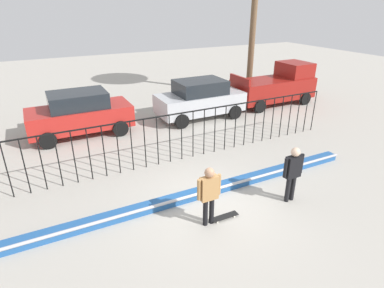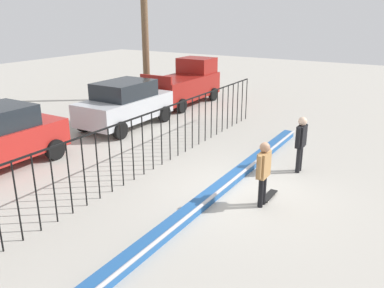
# 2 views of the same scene
# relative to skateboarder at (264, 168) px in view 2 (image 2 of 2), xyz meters

# --- Properties ---
(ground_plane) EXTENTS (60.00, 60.00, 0.00)m
(ground_plane) POSITION_rel_skateboarder_xyz_m (0.53, 0.72, -1.00)
(ground_plane) COLOR #ADA89E
(bowl_coping_ledge) EXTENTS (11.00, 0.40, 0.27)m
(bowl_coping_ledge) POSITION_rel_skateboarder_xyz_m (0.53, 1.24, -0.88)
(bowl_coping_ledge) COLOR #235699
(bowl_coping_ledge) RESTS_ON ground
(perimeter_fence) EXTENTS (14.04, 0.04, 1.82)m
(perimeter_fence) POSITION_rel_skateboarder_xyz_m (0.53, 3.75, 0.12)
(perimeter_fence) COLOR black
(perimeter_fence) RESTS_ON ground
(skateboarder) EXTENTS (0.67, 0.25, 1.67)m
(skateboarder) POSITION_rel_skateboarder_xyz_m (0.00, 0.00, 0.00)
(skateboarder) COLOR black
(skateboarder) RESTS_ON ground
(skateboard) EXTENTS (0.80, 0.20, 0.07)m
(skateboard) POSITION_rel_skateboarder_xyz_m (0.50, -0.01, -0.94)
(skateboard) COLOR black
(skateboard) RESTS_ON ground
(camera_operator) EXTENTS (0.69, 0.26, 1.71)m
(camera_operator) POSITION_rel_skateboarder_xyz_m (2.67, -0.13, 0.02)
(camera_operator) COLOR black
(camera_operator) RESTS_ON ground
(parked_car_silver) EXTENTS (4.30, 2.12, 1.90)m
(parked_car_silver) POSITION_rel_skateboarder_xyz_m (3.81, 7.57, -0.03)
(parked_car_silver) COLOR #B7BABF
(parked_car_silver) RESTS_ON ground
(pickup_truck) EXTENTS (4.70, 2.12, 2.24)m
(pickup_truck) POSITION_rel_skateboarder_xyz_m (8.81, 7.78, 0.04)
(pickup_truck) COLOR maroon
(pickup_truck) RESTS_ON ground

